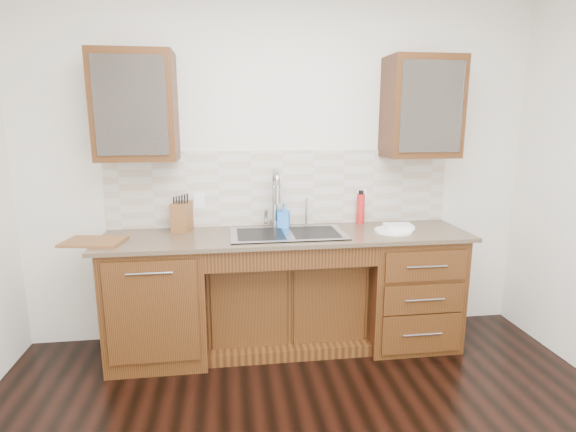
{
  "coord_description": "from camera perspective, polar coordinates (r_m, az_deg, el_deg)",
  "views": [
    {
      "loc": [
        -0.43,
        -1.76,
        1.73
      ],
      "look_at": [
        0.0,
        1.4,
        1.05
      ],
      "focal_mm": 28.0,
      "sensor_mm": 36.0,
      "label": 1
    }
  ],
  "objects": [
    {
      "name": "wall_back",
      "position": [
        3.6,
        -0.87,
        6.0
      ],
      "size": [
        4.0,
        0.1,
        2.7
      ],
      "primitive_type": "cube",
      "color": "silver",
      "rests_on": "ground"
    },
    {
      "name": "base_cabinet_left",
      "position": [
        3.49,
        -16.01,
        -10.16
      ],
      "size": [
        0.7,
        0.62,
        0.88
      ],
      "primitive_type": "cube",
      "color": "#593014",
      "rests_on": "ground"
    },
    {
      "name": "base_cabinet_center",
      "position": [
        3.59,
        -0.29,
        -10.55
      ],
      "size": [
        1.2,
        0.44,
        0.7
      ],
      "primitive_type": "cube",
      "color": "#593014",
      "rests_on": "ground"
    },
    {
      "name": "base_cabinet_right",
      "position": [
        3.71,
        14.77,
        -8.69
      ],
      "size": [
        0.7,
        0.62,
        0.88
      ],
      "primitive_type": "cube",
      "color": "#593014",
      "rests_on": "ground"
    },
    {
      "name": "countertop",
      "position": [
        3.32,
        -0.06,
        -2.53
      ],
      "size": [
        2.7,
        0.65,
        0.03
      ],
      "primitive_type": "cube",
      "color": "#84705B",
      "rests_on": "base_cabinet_left"
    },
    {
      "name": "backsplash",
      "position": [
        3.56,
        -0.74,
        3.58
      ],
      "size": [
        2.7,
        0.02,
        0.59
      ],
      "primitive_type": "cube",
      "color": "beige",
      "rests_on": "wall_back"
    },
    {
      "name": "sink",
      "position": [
        3.32,
        -0.02,
        -3.76
      ],
      "size": [
        0.84,
        0.46,
        0.19
      ],
      "primitive_type": "cube",
      "color": "#9E9EA5",
      "rests_on": "countertop"
    },
    {
      "name": "faucet",
      "position": [
        3.47,
        -1.68,
        1.76
      ],
      "size": [
        0.04,
        0.04,
        0.4
      ],
      "primitive_type": "cylinder",
      "color": "#999993",
      "rests_on": "countertop"
    },
    {
      "name": "filter_tap",
      "position": [
        3.53,
        2.34,
        0.61
      ],
      "size": [
        0.02,
        0.02,
        0.24
      ],
      "primitive_type": "cylinder",
      "color": "#999993",
      "rests_on": "countertop"
    },
    {
      "name": "upper_cabinet_left",
      "position": [
        3.39,
        -18.79,
        13.03
      ],
      "size": [
        0.55,
        0.34,
        0.75
      ],
      "primitive_type": "cube",
      "color": "#593014",
      "rests_on": "wall_back"
    },
    {
      "name": "upper_cabinet_right",
      "position": [
        3.65,
        16.6,
        13.06
      ],
      "size": [
        0.55,
        0.34,
        0.75
      ],
      "primitive_type": "cube",
      "color": "#593014",
      "rests_on": "wall_back"
    },
    {
      "name": "outlet_left",
      "position": [
        3.54,
        -11.21,
        1.91
      ],
      "size": [
        0.08,
        0.01,
        0.12
      ],
      "primitive_type": "cube",
      "color": "white",
      "rests_on": "backsplash"
    },
    {
      "name": "outlet_right",
      "position": [
        3.7,
        9.34,
        2.4
      ],
      "size": [
        0.08,
        0.01,
        0.12
      ],
      "primitive_type": "cube",
      "color": "white",
      "rests_on": "backsplash"
    },
    {
      "name": "soap_bottle",
      "position": [
        3.47,
        -0.57,
        0.04
      ],
      "size": [
        0.11,
        0.11,
        0.2
      ],
      "primitive_type": "imported",
      "rotation": [
        0.0,
        0.0,
        -0.27
      ],
      "color": "#2B81F6",
      "rests_on": "countertop"
    },
    {
      "name": "water_bottle",
      "position": [
        3.67,
        9.2,
        0.9
      ],
      "size": [
        0.08,
        0.08,
        0.24
      ],
      "primitive_type": "cylinder",
      "rotation": [
        0.0,
        0.0,
        0.37
      ],
      "color": "red",
      "rests_on": "countertop"
    },
    {
      "name": "plate",
      "position": [
        3.46,
        13.23,
        -1.85
      ],
      "size": [
        0.31,
        0.31,
        0.02
      ],
      "primitive_type": "cylinder",
      "rotation": [
        0.0,
        0.0,
        0.08
      ],
      "color": "white",
      "rests_on": "countertop"
    },
    {
      "name": "dish_towel",
      "position": [
        3.51,
        13.83,
        -1.28
      ],
      "size": [
        0.22,
        0.16,
        0.03
      ],
      "primitive_type": "cube",
      "rotation": [
        0.0,
        0.0,
        -0.07
      ],
      "color": "white",
      "rests_on": "plate"
    },
    {
      "name": "knife_block",
      "position": [
        3.49,
        -13.32,
        -0.05
      ],
      "size": [
        0.16,
        0.22,
        0.22
      ],
      "primitive_type": "cube",
      "rotation": [
        0.0,
        0.0,
        -0.21
      ],
      "color": "brown",
      "rests_on": "countertop"
    },
    {
      "name": "cutting_board",
      "position": [
        3.35,
        -23.46,
        -3.0
      ],
      "size": [
        0.43,
        0.33,
        0.02
      ],
      "primitive_type": "cube",
      "rotation": [
        0.0,
        0.0,
        -0.17
      ],
      "color": "#A66D35",
      "rests_on": "countertop"
    },
    {
      "name": "cup_left_a",
      "position": [
        3.41,
        -20.51,
        12.1
      ],
      "size": [
        0.14,
        0.14,
        0.1
      ],
      "primitive_type": "imported",
      "rotation": [
        0.0,
        0.0,
        0.1
      ],
      "color": "white",
      "rests_on": "upper_cabinet_left"
    },
    {
      "name": "cup_left_b",
      "position": [
        3.38,
        -17.73,
        12.27
      ],
      "size": [
        0.14,
        0.14,
        0.1
      ],
      "primitive_type": "imported",
      "rotation": [
        0.0,
        0.0,
        -0.35
      ],
      "color": "white",
      "rests_on": "upper_cabinet_left"
    },
    {
      "name": "cup_right_a",
      "position": [
        3.62,
        15.54,
        12.33
      ],
      "size": [
        0.15,
        0.15,
        0.1
      ],
      "primitive_type": "imported",
      "rotation": [
        0.0,
        0.0,
        0.22
      ],
      "color": "silver",
      "rests_on": "upper_cabinet_right"
    },
    {
      "name": "cup_right_b",
      "position": [
        3.71,
        18.6,
        12.17
      ],
      "size": [
        0.13,
        0.13,
        0.1
      ],
      "primitive_type": "imported",
      "rotation": [
        0.0,
        0.0,
        0.22
      ],
      "color": "white",
      "rests_on": "upper_cabinet_right"
    }
  ]
}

